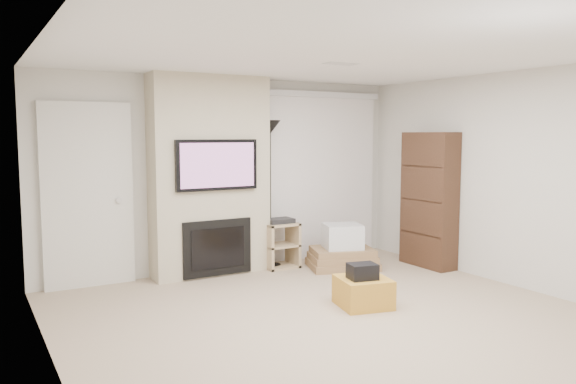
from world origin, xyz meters
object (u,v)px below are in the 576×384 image
box_stack (342,251)px  ottoman (363,292)px  floor_lamp (270,152)px  av_stand (280,242)px  bookshelf (429,200)px

box_stack → ottoman: bearing=-118.3°
floor_lamp → av_stand: size_ratio=2.96×
ottoman → bookshelf: bearing=28.0°
ottoman → av_stand: bearing=87.2°
av_stand → bookshelf: bearing=-28.0°
ottoman → box_stack: bearing=61.7°
ottoman → bookshelf: (1.86, 0.99, 0.75)m
bookshelf → ottoman: bearing=-152.0°
av_stand → bookshelf: size_ratio=0.37×
ottoman → bookshelf: size_ratio=0.28×
av_stand → floor_lamp: bearing=136.2°
floor_lamp → box_stack: 1.63m
floor_lamp → av_stand: (0.10, -0.09, -1.19)m
ottoman → av_stand: 1.94m
ottoman → box_stack: (0.80, 1.48, 0.07)m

